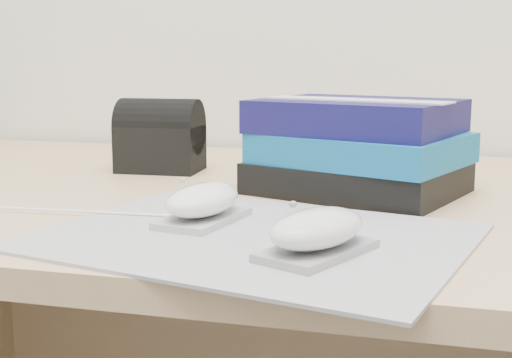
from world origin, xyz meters
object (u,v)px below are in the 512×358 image
(desk, at_px, (348,345))
(mouse_rear, at_px, (203,203))
(book_stack, at_px, (359,147))
(pouch, at_px, (160,136))
(mouse_front, at_px, (317,232))

(desk, height_order, mouse_rear, mouse_rear)
(book_stack, bearing_deg, desk, 105.35)
(book_stack, relative_size, pouch, 2.37)
(mouse_front, xyz_separation_m, pouch, (-0.32, 0.41, 0.03))
(book_stack, height_order, pouch, book_stack)
(mouse_rear, xyz_separation_m, book_stack, (0.14, 0.22, 0.04))
(mouse_front, bearing_deg, mouse_rear, 146.12)
(book_stack, bearing_deg, pouch, 162.97)
(book_stack, distance_m, pouch, 0.33)
(mouse_rear, distance_m, pouch, 0.37)
(book_stack, bearing_deg, mouse_front, -89.71)
(desk, distance_m, book_stack, 0.30)
(mouse_rear, relative_size, mouse_front, 0.94)
(book_stack, bearing_deg, mouse_rear, -121.65)
(desk, bearing_deg, mouse_rear, -114.02)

